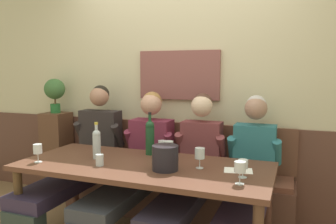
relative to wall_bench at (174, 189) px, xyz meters
The scene contains 21 objects.
room_wall_back 1.15m from the wall_bench, 90.05° to the left, with size 6.80×0.12×2.80m.
wood_wainscot_panel 0.28m from the wall_bench, 90.00° to the left, with size 6.80×0.03×0.93m, color brown.
wall_bench is the anchor object (origin of this frame).
dining_table 0.81m from the wall_bench, 90.00° to the right, with size 2.04×0.89×0.73m.
person_left_seat 0.99m from the wall_bench, 154.44° to the right, with size 0.54×1.33×1.32m.
person_center_left_seat 0.56m from the wall_bench, 122.01° to the right, with size 0.52×1.34×1.27m.
person_center_right_seat 0.60m from the wall_bench, 54.02° to the right, with size 0.49×1.33×1.27m.
person_right_seat 0.95m from the wall_bench, 26.65° to the right, with size 0.47×1.33×1.26m.
ice_bucket 1.01m from the wall_bench, 74.56° to the right, with size 0.20×0.20×0.19m, color black.
wine_bottle_amber_mid 0.75m from the wall_bench, 100.18° to the right, with size 0.08×0.08×0.38m.
wine_bottle_green_tall 1.02m from the wall_bench, 122.11° to the right, with size 0.07×0.07×0.32m.
wine_glass_right_end 1.40m from the wall_bench, 130.18° to the right, with size 0.07×0.07×0.15m.
wine_glass_mid_right 0.78m from the wall_bench, 74.81° to the right, with size 0.08×0.08×0.16m.
wine_glass_center_rear 1.36m from the wall_bench, 49.36° to the right, with size 0.08×0.08×0.15m.
wine_glass_mid_left 0.99m from the wall_bench, 55.99° to the right, with size 0.08×0.08×0.16m.
wine_glass_by_bottle 1.25m from the wall_bench, 44.60° to the right, with size 0.07×0.07×0.13m.
wine_glass_near_bucket 0.72m from the wall_bench, 82.73° to the right, with size 0.07×0.07×0.14m.
water_tumbler_center 1.07m from the wall_bench, 108.77° to the right, with size 0.06×0.06×0.09m, color silver.
tasting_sheet_left_guest 1.08m from the wall_bench, 40.44° to the right, with size 0.21×0.15×0.00m, color white.
corner_pedestal 1.49m from the wall_bench, behind, with size 0.28×0.28×0.99m, color brown.
potted_plant 1.76m from the wall_bench, behind, with size 0.24×0.24×0.39m.
Camera 1 is at (1.14, -2.34, 1.49)m, focal length 36.49 mm.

